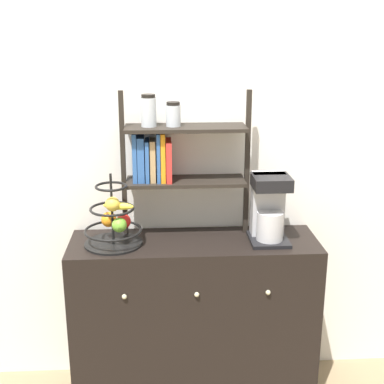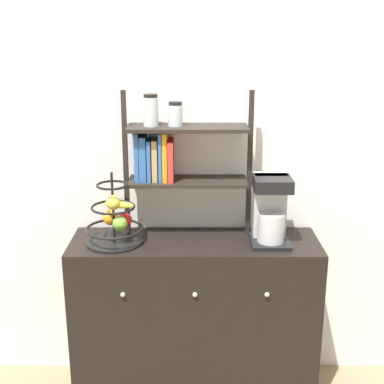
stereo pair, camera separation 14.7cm
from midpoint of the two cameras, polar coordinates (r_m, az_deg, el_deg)
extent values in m
cube|color=silver|center=(2.76, -1.61, 5.01)|extent=(7.00, 0.05, 2.60)
cube|color=black|center=(2.85, -1.30, -13.33)|extent=(1.24, 0.39, 0.86)
sphere|color=#B2AD8C|center=(2.57, -8.89, -11.00)|extent=(0.02, 0.02, 0.02)
sphere|color=#B2AD8C|center=(2.56, -1.16, -10.91)|extent=(0.02, 0.02, 0.02)
sphere|color=#B2AD8C|center=(2.60, 6.50, -10.63)|extent=(0.02, 0.02, 0.02)
cube|color=black|center=(2.68, 6.60, -5.07)|extent=(0.19, 0.21, 0.02)
cube|color=#B7B7BC|center=(2.67, 6.51, -1.24)|extent=(0.16, 0.09, 0.32)
cylinder|color=#B7B7BC|center=(2.63, 6.73, -3.62)|extent=(0.13, 0.13, 0.14)
cube|color=black|center=(2.57, 6.87, 1.02)|extent=(0.18, 0.17, 0.06)
cylinder|color=black|center=(2.66, -9.94, -5.43)|extent=(0.28, 0.28, 0.01)
cylinder|color=black|center=(2.60, -10.14, -1.78)|extent=(0.01, 0.01, 0.35)
torus|color=black|center=(2.64, -10.02, -4.07)|extent=(0.28, 0.28, 0.01)
torus|color=black|center=(2.60, -10.14, -1.78)|extent=(0.22, 0.22, 0.01)
torus|color=black|center=(2.57, -10.27, 0.58)|extent=(0.15, 0.15, 0.01)
sphere|color=red|center=(2.64, -8.90, -3.12)|extent=(0.07, 0.07, 0.07)
sphere|color=#6BAD33|center=(2.60, -9.38, -3.51)|extent=(0.07, 0.07, 0.07)
sphere|color=orange|center=(2.68, -10.42, -2.91)|extent=(0.08, 0.08, 0.08)
ellipsoid|color=yellow|center=(2.56, -9.51, -1.50)|extent=(0.15, 0.07, 0.04)
sphere|color=gold|center=(2.55, -10.11, -1.30)|extent=(0.07, 0.07, 0.07)
cube|color=black|center=(2.67, -8.91, 2.82)|extent=(0.02, 0.02, 0.73)
cube|color=black|center=(2.68, 4.34, 3.04)|extent=(0.02, 0.02, 0.73)
cube|color=black|center=(2.68, -2.25, 1.13)|extent=(0.59, 0.20, 0.02)
cube|color=black|center=(2.62, -2.32, 6.84)|extent=(0.59, 0.20, 0.02)
cube|color=#2D599E|center=(2.65, -7.70, 3.74)|extent=(0.02, 0.13, 0.24)
cube|color=#2D599E|center=(2.65, -7.05, 3.54)|extent=(0.03, 0.12, 0.22)
cube|color=#2D599E|center=(2.65, -6.38, 3.37)|extent=(0.02, 0.14, 0.20)
cube|color=tan|center=(2.65, -5.78, 3.39)|extent=(0.03, 0.12, 0.21)
cube|color=#2D599E|center=(2.64, -5.19, 3.79)|extent=(0.02, 0.14, 0.24)
cube|color=orange|center=(2.64, -4.71, 3.80)|extent=(0.02, 0.14, 0.24)
cube|color=red|center=(2.65, -4.09, 3.37)|extent=(0.03, 0.16, 0.20)
cylinder|color=silver|center=(2.60, -6.28, 8.45)|extent=(0.07, 0.07, 0.14)
cylinder|color=black|center=(2.59, -6.34, 10.14)|extent=(0.07, 0.07, 0.02)
cylinder|color=silver|center=(2.60, -3.65, 8.11)|extent=(0.07, 0.07, 0.10)
cylinder|color=black|center=(2.60, -3.67, 9.39)|extent=(0.06, 0.06, 0.02)
camera|label=1|loc=(0.07, -91.63, -0.50)|focal=50.00mm
camera|label=2|loc=(0.07, 88.37, 0.50)|focal=50.00mm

